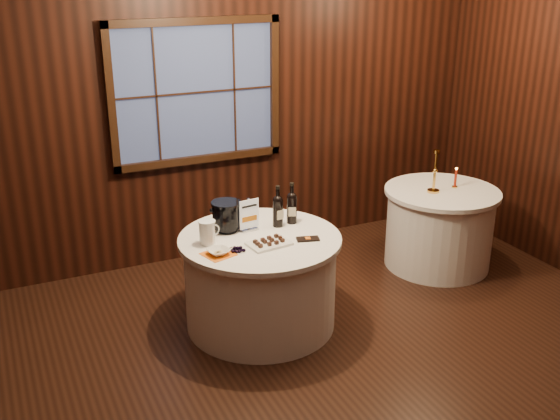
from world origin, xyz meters
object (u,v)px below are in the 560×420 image
glass_pitcher (207,232)px  red_candle (455,180)px  sign_stand (249,220)px  chocolate_box (308,239)px  grape_bunch (237,249)px  side_table (439,227)px  chocolate_plate (269,243)px  port_bottle_right (292,206)px  ice_bucket (226,216)px  cracker_bowl (218,252)px  port_bottle_left (278,209)px  main_table (260,281)px  brass_candlestick (434,177)px

glass_pitcher → red_candle: 2.57m
sign_stand → chocolate_box: bearing=-53.7°
grape_bunch → red_candle: 2.45m
sign_stand → side_table: bearing=-2.4°
glass_pitcher → chocolate_box: bearing=-29.0°
chocolate_plate → chocolate_box: bearing=-7.5°
red_candle → grape_bunch: bearing=-168.6°
side_table → chocolate_box: size_ratio=6.20×
chocolate_plate → grape_bunch: (-0.26, -0.00, 0.00)m
chocolate_box → glass_pitcher: (-0.72, 0.26, 0.09)m
port_bottle_right → grape_bunch: (-0.61, -0.33, -0.13)m
grape_bunch → port_bottle_right: bearing=28.7°
grape_bunch → side_table: bearing=11.9°
side_table → chocolate_plate: chocolate_plate is taller
ice_bucket → port_bottle_right: bearing=-7.3°
glass_pitcher → red_candle: red_candle is taller
cracker_bowl → port_bottle_left: bearing=26.7°
chocolate_plate → port_bottle_right: bearing=43.2°
port_bottle_right → red_candle: size_ratio=1.74×
side_table → grape_bunch: size_ratio=6.14×
main_table → cracker_bowl: size_ratio=8.02×
port_bottle_right → chocolate_box: bearing=-75.0°
sign_stand → chocolate_plate: (0.03, -0.33, -0.07)m
port_bottle_right → chocolate_box: size_ratio=1.98×
brass_candlestick → grape_bunch: bearing=-167.8°
port_bottle_left → grape_bunch: 0.59m
sign_stand → port_bottle_right: bearing=-5.9°
ice_bucket → main_table: bearing=-50.8°
chocolate_box → brass_candlestick: 1.65m
sign_stand → glass_pitcher: size_ratio=1.45×
sign_stand → chocolate_box: size_ratio=1.56×
chocolate_plate → red_candle: bearing=12.6°
port_bottle_right → ice_bucket: (-0.54, 0.07, -0.02)m
red_candle → port_bottle_left: bearing=-175.1°
ice_bucket → sign_stand: bearing=-24.5°
side_table → cracker_bowl: bearing=-168.9°
main_table → sign_stand: 0.50m
port_bottle_right → glass_pitcher: size_ratio=1.85×
grape_bunch → sign_stand: bearing=55.0°
sign_stand → cracker_bowl: sign_stand is taller
chocolate_box → glass_pitcher: 0.77m
grape_bunch → ice_bucket: bearing=80.3°
cracker_bowl → ice_bucket: bearing=61.7°
sign_stand → red_candle: sign_stand is taller
ice_bucket → red_candle: (2.34, 0.08, -0.05)m
glass_pitcher → brass_candlestick: bearing=-3.4°
chocolate_box → glass_pitcher: bearing=176.4°
side_table → port_bottle_right: 1.73m
ice_bucket → brass_candlestick: 2.07m
port_bottle_left → chocolate_plate: size_ratio=1.02×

